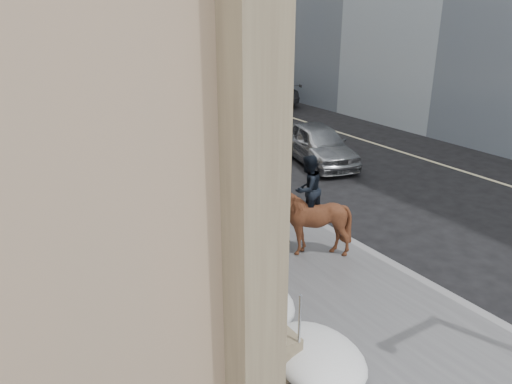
% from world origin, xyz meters
% --- Properties ---
extents(ground, '(140.00, 140.00, 0.00)m').
position_xyz_m(ground, '(0.00, 0.00, 0.00)').
color(ground, black).
rests_on(ground, ground).
extents(sidewalk, '(5.00, 80.00, 0.12)m').
position_xyz_m(sidewalk, '(0.00, 10.00, 0.06)').
color(sidewalk, '#48484A').
rests_on(sidewalk, ground).
extents(curb, '(0.24, 80.00, 0.12)m').
position_xyz_m(curb, '(2.62, 10.00, 0.06)').
color(curb, slate).
rests_on(curb, ground).
extents(lane_line, '(0.15, 70.00, 0.01)m').
position_xyz_m(lane_line, '(10.50, 10.00, 0.01)').
color(lane_line, '#BFB78C').
rests_on(lane_line, ground).
extents(far_podium, '(2.00, 80.00, 4.00)m').
position_xyz_m(far_podium, '(15.50, 10.00, 2.00)').
color(far_podium, brown).
rests_on(far_podium, ground).
extents(streetlight_mid, '(1.71, 0.24, 8.00)m').
position_xyz_m(streetlight_mid, '(2.74, 14.00, 4.58)').
color(streetlight_mid, '#2D2D30').
rests_on(streetlight_mid, ground).
extents(streetlight_far, '(1.71, 0.24, 8.00)m').
position_xyz_m(streetlight_far, '(2.74, 34.00, 4.58)').
color(streetlight_far, '#2D2D30').
rests_on(streetlight_far, ground).
extents(traffic_signal, '(4.10, 0.22, 6.00)m').
position_xyz_m(traffic_signal, '(2.07, 22.00, 4.00)').
color(traffic_signal, '#2D2D30').
rests_on(traffic_signal, ground).
extents(snow_bank, '(1.70, 18.10, 0.76)m').
position_xyz_m(snow_bank, '(-1.42, 8.11, 0.47)').
color(snow_bank, silver).
rests_on(snow_bank, sidewalk).
extents(mounted_horse_left, '(1.86, 2.67, 2.69)m').
position_xyz_m(mounted_horse_left, '(-0.63, 2.13, 1.21)').
color(mounted_horse_left, '#492116').
rests_on(mounted_horse_left, sidewalk).
extents(mounted_horse_right, '(1.83, 1.97, 2.59)m').
position_xyz_m(mounted_horse_right, '(1.17, 1.53, 1.18)').
color(mounted_horse_right, '#412112').
rests_on(mounted_horse_right, sidewalk).
extents(pedestrian, '(0.93, 0.40, 1.58)m').
position_xyz_m(pedestrian, '(0.94, 2.38, 0.91)').
color(pedestrian, black).
rests_on(pedestrian, sidewalk).
extents(car_silver, '(2.97, 4.98, 1.59)m').
position_xyz_m(car_silver, '(6.44, 7.61, 0.79)').
color(car_silver, gray).
rests_on(car_silver, ground).
extents(car_grey, '(2.65, 5.36, 1.50)m').
position_xyz_m(car_grey, '(11.83, 19.15, 0.75)').
color(car_grey, '#4F5156').
rests_on(car_grey, ground).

